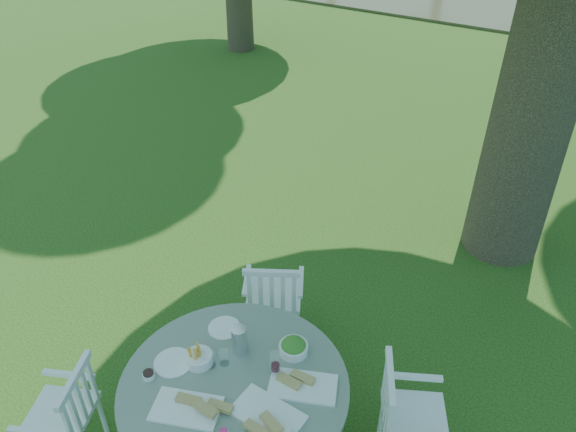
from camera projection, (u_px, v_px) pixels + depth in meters
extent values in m
plane|color=#16370B|center=(276.00, 307.00, 4.90)|extent=(140.00, 140.00, 0.00)
cylinder|color=black|center=(237.00, 421.00, 3.55)|extent=(0.12, 0.12, 0.64)
cylinder|color=slate|center=(234.00, 386.00, 3.36)|extent=(1.38, 1.38, 0.04)
cylinder|color=white|center=(433.00, 420.00, 3.73)|extent=(0.03, 0.03, 0.42)
cylinder|color=white|center=(382.00, 416.00, 3.75)|extent=(0.03, 0.03, 0.42)
cube|color=white|center=(414.00, 421.00, 3.46)|extent=(0.54, 0.56, 0.04)
cube|color=white|center=(387.00, 398.00, 3.36)|extent=(0.22, 0.40, 0.43)
cylinder|color=white|center=(298.00, 302.00, 4.66)|extent=(0.03, 0.03, 0.41)
cylinder|color=white|center=(254.00, 301.00, 4.67)|extent=(0.03, 0.03, 0.41)
cylinder|color=white|center=(296.00, 331.00, 4.39)|extent=(0.03, 0.03, 0.41)
cylinder|color=white|center=(250.00, 330.00, 4.40)|extent=(0.03, 0.03, 0.41)
cube|color=white|center=(274.00, 295.00, 4.40)|extent=(0.55, 0.54, 0.04)
cube|color=white|center=(272.00, 293.00, 4.14)|extent=(0.39, 0.23, 0.42)
cylinder|color=white|center=(56.00, 411.00, 3.79)|extent=(0.03, 0.03, 0.41)
cylinder|color=white|center=(103.00, 417.00, 3.75)|extent=(0.03, 0.03, 0.41)
cube|color=white|center=(59.00, 417.00, 3.50)|extent=(0.52, 0.54, 0.04)
cube|color=white|center=(80.00, 401.00, 3.37)|extent=(0.20, 0.40, 0.42)
cube|color=white|center=(186.00, 409.00, 3.20)|extent=(0.45, 0.35, 0.01)
cube|color=white|center=(268.00, 414.00, 3.17)|extent=(0.42, 0.25, 0.02)
cube|color=white|center=(303.00, 386.00, 3.32)|extent=(0.46, 0.36, 0.02)
cylinder|color=white|center=(174.00, 362.00, 3.47)|extent=(0.24, 0.24, 0.01)
cylinder|color=white|center=(224.00, 328.00, 3.71)|extent=(0.21, 0.21, 0.01)
cylinder|color=white|center=(199.00, 359.00, 3.46)|extent=(0.17, 0.17, 0.07)
cylinder|color=white|center=(293.00, 349.00, 3.53)|extent=(0.19, 0.19, 0.06)
cylinder|color=silver|center=(239.00, 340.00, 3.50)|extent=(0.10, 0.10, 0.20)
cylinder|color=white|center=(275.00, 364.00, 3.36)|extent=(0.07, 0.07, 0.18)
cylinder|color=white|center=(210.00, 359.00, 3.42)|extent=(0.07, 0.07, 0.12)
cylinder|color=white|center=(224.00, 358.00, 3.44)|extent=(0.06, 0.06, 0.11)
cylinder|color=white|center=(286.00, 431.00, 3.07)|extent=(0.07, 0.07, 0.03)
cylinder|color=white|center=(149.00, 375.00, 3.38)|extent=(0.08, 0.08, 0.03)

